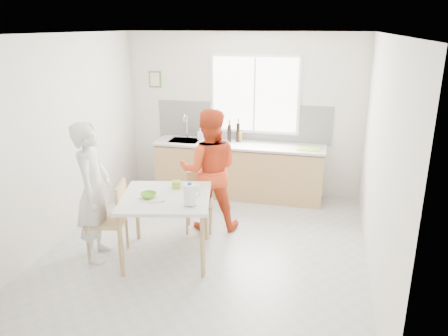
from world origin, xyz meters
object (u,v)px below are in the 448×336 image
object	(u,v)px
dining_table	(166,202)
chair_left	(112,217)
bowl_white	(192,187)
bowl_green	(149,195)
wine_bottle_a	(238,132)
person_red	(209,170)
wine_bottle_b	(229,133)
person_white	(93,192)
milk_jug	(190,194)
chair_far	(199,199)

from	to	relation	value
dining_table	chair_left	size ratio (longest dim) A/B	1.30
dining_table	bowl_white	size ratio (longest dim) A/B	6.68
bowl_green	wine_bottle_a	distance (m)	2.54
person_red	wine_bottle_b	bearing A→B (deg)	-101.77
wine_bottle_b	bowl_green	bearing A→B (deg)	-100.42
person_white	milk_jug	bearing A→B (deg)	-103.16
dining_table	wine_bottle_a	world-z (taller)	wine_bottle_a
dining_table	wine_bottle_b	xyz separation A→B (m)	(0.26, 2.31, 0.34)
chair_far	wine_bottle_b	xyz separation A→B (m)	(0.10, 1.44, 0.62)
person_white	person_red	bearing A→B (deg)	-58.28
chair_far	chair_left	bearing A→B (deg)	-141.64
chair_far	person_red	xyz separation A→B (m)	(0.13, 0.07, 0.42)
person_white	bowl_green	world-z (taller)	person_white
bowl_white	wine_bottle_a	bearing A→B (deg)	85.49
dining_table	bowl_green	distance (m)	0.24
chair_left	person_red	bearing A→B (deg)	125.93
milk_jug	person_red	bearing A→B (deg)	81.38
person_red	milk_jug	world-z (taller)	person_red
bowl_green	person_white	bearing A→B (deg)	-171.16
person_red	bowl_green	bearing A→B (deg)	52.28
bowl_white	wine_bottle_b	world-z (taller)	wine_bottle_b
chair_left	person_red	size ratio (longest dim) A/B	0.56
chair_far	bowl_green	size ratio (longest dim) A/B	4.30
chair_left	bowl_white	xyz separation A→B (m)	(0.89, 0.46, 0.30)
milk_jug	chair_left	bearing A→B (deg)	164.31
chair_far	bowl_green	distance (m)	1.10
chair_left	milk_jug	xyz separation A→B (m)	(1.04, -0.05, 0.42)
bowl_white	milk_jug	distance (m)	0.54
chair_left	bowl_white	world-z (taller)	chair_left
person_white	milk_jug	xyz separation A→B (m)	(1.23, -0.00, 0.09)
bowl_white	wine_bottle_b	size ratio (longest dim) A/B	0.64
dining_table	chair_left	world-z (taller)	chair_left
person_red	bowl_green	size ratio (longest dim) A/B	9.10
chair_left	bowl_green	xyz separation A→B (m)	(0.47, 0.06, 0.31)
wine_bottle_a	wine_bottle_b	bearing A→B (deg)	-157.40
chair_left	person_red	xyz separation A→B (m)	(0.95, 1.09, 0.33)
milk_jug	wine_bottle_a	size ratio (longest dim) A/B	0.80
milk_jug	chair_far	bearing A→B (deg)	88.63
person_red	wine_bottle_b	xyz separation A→B (m)	(-0.03, 1.38, 0.20)
person_red	bowl_white	xyz separation A→B (m)	(-0.05, -0.63, -0.02)
dining_table	person_white	size ratio (longest dim) A/B	0.74
chair_far	bowl_white	xyz separation A→B (m)	(0.08, -0.56, 0.39)
chair_left	wine_bottle_b	xyz separation A→B (m)	(0.92, 2.47, 0.53)
chair_far	bowl_green	xyz separation A→B (m)	(-0.34, -0.96, 0.40)
dining_table	wine_bottle_b	world-z (taller)	wine_bottle_b
person_red	milk_jug	xyz separation A→B (m)	(0.09, -1.14, 0.09)
person_red	milk_jug	bearing A→B (deg)	81.38
bowl_green	bowl_white	bearing A→B (deg)	44.02
chair_far	wine_bottle_b	world-z (taller)	wine_bottle_b
bowl_white	wine_bottle_a	xyz separation A→B (m)	(0.16, 2.06, 0.24)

